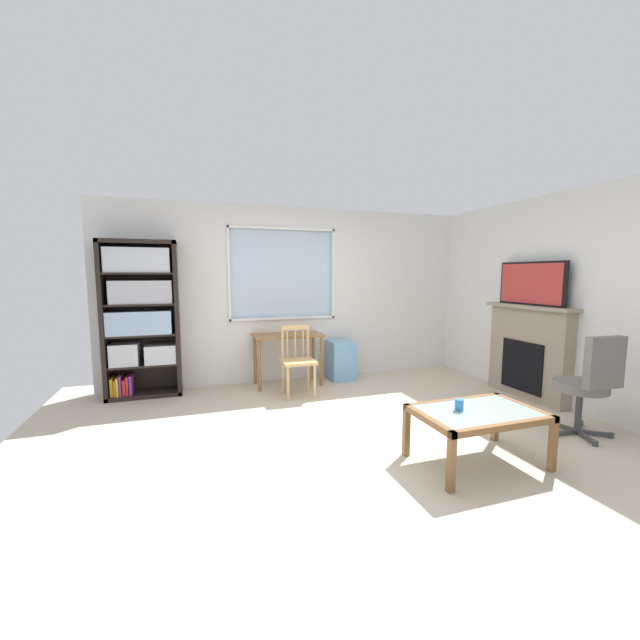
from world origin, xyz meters
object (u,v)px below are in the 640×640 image
object	(u,v)px
bookshelf	(141,313)
sippy_cup	(459,405)
tv	(531,283)
wooden_chair	(298,360)
office_chair	(589,381)
coffee_table	(477,417)
desk_under_window	(288,342)
fireplace	(528,352)
plastic_drawer_unit	(340,360)

from	to	relation	value
bookshelf	sippy_cup	world-z (taller)	bookshelf
bookshelf	tv	distance (m)	4.88
bookshelf	wooden_chair	xyz separation A→B (m)	(1.88, -0.62, -0.60)
office_chair	coffee_table	bearing A→B (deg)	-176.28
bookshelf	desk_under_window	size ratio (longest dim) A/B	2.05
fireplace	sippy_cup	size ratio (longest dim) A/B	13.59
office_chair	coffee_table	world-z (taller)	office_chair
desk_under_window	fireplace	bearing A→B (deg)	-29.09
plastic_drawer_unit	tv	size ratio (longest dim) A/B	0.61
wooden_chair	plastic_drawer_unit	xyz separation A→B (m)	(0.81, 0.56, -0.18)
desk_under_window	wooden_chair	bearing A→B (deg)	-89.79
desk_under_window	sippy_cup	bearing A→B (deg)	-74.08
tv	office_chair	distance (m)	1.52
bookshelf	desk_under_window	world-z (taller)	bookshelf
office_chair	sippy_cup	world-z (taller)	office_chair
plastic_drawer_unit	fireplace	size ratio (longest dim) A/B	0.47
bookshelf	wooden_chair	size ratio (longest dim) A/B	2.20
bookshelf	fireplace	world-z (taller)	bookshelf
fireplace	tv	distance (m)	0.85
office_chair	wooden_chair	bearing A→B (deg)	136.52
fireplace	coffee_table	xyz separation A→B (m)	(-1.81, -1.23, -0.20)
tv	coffee_table	size ratio (longest dim) A/B	0.95
coffee_table	sippy_cup	distance (m)	0.19
plastic_drawer_unit	sippy_cup	xyz separation A→B (m)	(-0.04, -2.75, 0.21)
fireplace	tv	size ratio (longest dim) A/B	1.28
fireplace	sippy_cup	world-z (taller)	fireplace
coffee_table	bookshelf	bearing A→B (deg)	134.35
coffee_table	tv	bearing A→B (deg)	34.51
wooden_chair	sippy_cup	distance (m)	2.32
desk_under_window	coffee_table	size ratio (longest dim) A/B	0.96
tv	sippy_cup	xyz separation A→B (m)	(-1.94, -1.18, -0.95)
tv	sippy_cup	distance (m)	2.46
fireplace	office_chair	bearing A→B (deg)	-111.88
plastic_drawer_unit	sippy_cup	world-z (taller)	plastic_drawer_unit
wooden_chair	office_chair	bearing A→B (deg)	-43.48
wooden_chair	sippy_cup	bearing A→B (deg)	-70.64
plastic_drawer_unit	wooden_chair	bearing A→B (deg)	-145.29
wooden_chair	coffee_table	bearing A→B (deg)	-67.77
bookshelf	fireplace	size ratio (longest dim) A/B	1.62
desk_under_window	coffee_table	distance (m)	2.91
office_chair	sippy_cup	size ratio (longest dim) A/B	11.11
fireplace	sippy_cup	distance (m)	2.29
bookshelf	office_chair	bearing A→B (deg)	-33.74
desk_under_window	wooden_chair	distance (m)	0.53
office_chair	coffee_table	size ratio (longest dim) A/B	1.00
desk_under_window	wooden_chair	size ratio (longest dim) A/B	1.07
desk_under_window	wooden_chair	xyz separation A→B (m)	(0.00, -0.51, -0.15)
desk_under_window	wooden_chair	world-z (taller)	wooden_chair
desk_under_window	plastic_drawer_unit	xyz separation A→B (m)	(0.82, 0.05, -0.32)
bookshelf	sippy_cup	size ratio (longest dim) A/B	21.95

